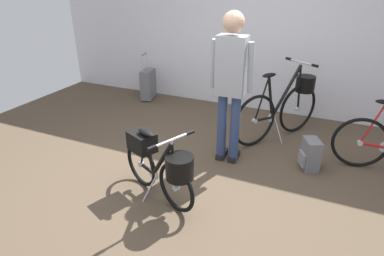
# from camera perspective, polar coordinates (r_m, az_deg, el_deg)

# --- Properties ---
(ground_plane) EXTENTS (7.35, 7.35, 0.00)m
(ground_plane) POSITION_cam_1_polar(r_m,az_deg,el_deg) (3.71, -0.00, -9.03)
(ground_plane) COLOR brown
(back_wall) EXTENTS (7.35, 0.10, 2.78)m
(back_wall) POSITION_cam_1_polar(r_m,az_deg,el_deg) (5.46, 11.13, 17.45)
(back_wall) COLOR silver
(back_wall) RESTS_ON ground_plane
(folding_bike_foreground) EXTENTS (1.00, 0.59, 0.76)m
(folding_bike_foreground) POSITION_cam_1_polar(r_m,az_deg,el_deg) (3.24, -5.61, -6.14)
(folding_bike_foreground) COLOR black
(folding_bike_foreground) RESTS_ON ground_plane
(display_bike_left) EXTENTS (0.89, 1.28, 1.05)m
(display_bike_left) POSITION_cam_1_polar(r_m,az_deg,el_deg) (4.65, 15.75, 3.90)
(display_bike_left) COLOR black
(display_bike_left) RESTS_ON ground_plane
(visitor_near_wall) EXTENTS (0.54, 0.29, 1.75)m
(visitor_near_wall) POSITION_cam_1_polar(r_m,az_deg,el_deg) (3.70, 6.74, 8.24)
(visitor_near_wall) COLOR navy
(visitor_near_wall) RESTS_ON ground_plane
(rolling_suitcase) EXTENTS (0.24, 0.39, 0.83)m
(rolling_suitcase) POSITION_cam_1_polar(r_m,az_deg,el_deg) (6.03, -7.62, 7.56)
(rolling_suitcase) COLOR slate
(rolling_suitcase) RESTS_ON ground_plane
(backpack_on_floor) EXTENTS (0.27, 0.30, 0.38)m
(backpack_on_floor) POSITION_cam_1_polar(r_m,az_deg,el_deg) (4.06, 19.82, -4.37)
(backpack_on_floor) COLOR slate
(backpack_on_floor) RESTS_ON ground_plane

